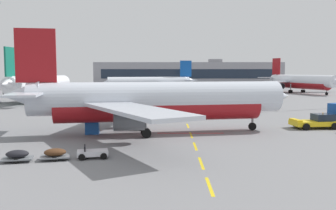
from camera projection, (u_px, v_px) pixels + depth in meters
The scene contains 11 objects.
ground at pixel (313, 115), 62.34m from camera, with size 400.00×400.00×0.00m, color slate.
apron_paint_markings at pixel (184, 117), 59.89m from camera, with size 8.00×95.79×0.01m.
airliner_foreground at pixel (155, 101), 43.90m from camera, with size 34.70×34.03×12.20m.
pushback_tug at pixel (316, 121), 48.13m from camera, with size 6.29×3.73×2.08m.
airliner_mid_left at pixel (150, 83), 120.88m from camera, with size 30.97×30.13×11.00m.
airliner_far_center at pixel (39, 85), 90.36m from camera, with size 35.16×35.47×12.43m.
airliner_far_right at pixel (300, 81), 124.87m from camera, with size 32.84×34.12×12.25m.
catering_truck at pixel (234, 104), 65.33m from camera, with size 7.09×6.01×3.14m.
baggage_train at pixel (37, 155), 30.68m from camera, with size 11.64×3.94×1.14m.
uld_cargo_container at pixel (92, 127), 43.97m from camera, with size 1.77×1.73×1.60m.
terminal_satellite at pixel (188, 75), 171.49m from camera, with size 84.67×18.50×13.01m.
Camera 1 is at (15.29, -21.90, 7.48)m, focal length 39.33 mm.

